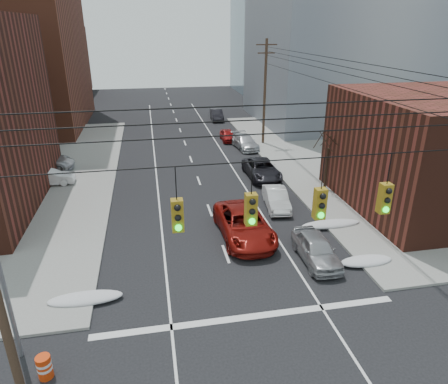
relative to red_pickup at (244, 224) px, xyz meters
name	(u,v)px	position (x,y,z in m)	size (l,w,h in m)	color
building_brick_far	(20,62)	(-27.50, 60.20, 5.12)	(22.00, 18.00, 12.00)	#471F15
building_office	(347,23)	(20.50, 30.20, 11.62)	(22.00, 20.00, 25.00)	gray
building_glass	(292,32)	(22.50, 56.20, 10.12)	(20.00, 18.00, 22.00)	gray
utility_pole_far	(265,91)	(7.00, 20.20, 4.91)	(2.20, 0.28, 11.00)	#473323
traffic_signals	(286,205)	(-1.40, -10.83, 6.29)	(17.00, 0.42, 2.02)	black
bare_tree	(327,163)	(8.09, 6.20, 1.44)	(2.09, 2.20, 4.93)	black
snow_nw	(85,298)	(-8.90, -4.80, -0.67)	(3.50, 1.08, 0.42)	silver
snow_ne	(366,261)	(5.90, -4.30, -0.67)	(3.00, 1.08, 0.42)	silver
snow_east_far	(331,224)	(5.90, 0.20, -0.67)	(4.00, 1.08, 0.42)	silver
red_pickup	(244,224)	(0.00, 0.00, 0.00)	(2.91, 6.31, 1.75)	maroon
parked_car_a	(316,249)	(3.31, -3.38, -0.13)	(1.77, 4.39, 1.50)	#A1A2A5
parked_car_b	(276,199)	(3.30, 3.81, -0.19)	(1.46, 4.17, 1.38)	silver
parked_car_c	(262,169)	(3.96, 9.95, -0.12)	(2.50, 5.42, 1.51)	black
parked_car_d	(245,142)	(4.63, 18.91, -0.17)	(1.98, 4.87, 1.41)	silver
parked_car_e	(228,135)	(3.41, 22.27, -0.25)	(1.48, 3.68, 1.25)	maroon
parked_car_f	(217,115)	(4.02, 33.14, -0.14)	(1.56, 4.47, 1.47)	black
lot_car_a	(50,177)	(-13.56, 11.21, -0.10)	(1.34, 3.83, 1.26)	silver
lot_car_b	(41,163)	(-14.98, 14.87, 0.05)	(2.59, 5.62, 1.56)	#ADADB1
construction_barrel	(44,367)	(-9.79, -9.10, -0.38)	(0.71, 0.71, 0.96)	red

